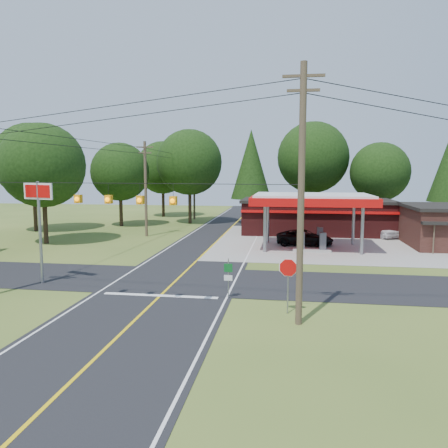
# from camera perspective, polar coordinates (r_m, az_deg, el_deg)

# --- Properties ---
(ground) EXTENTS (120.00, 120.00, 0.00)m
(ground) POSITION_cam_1_polar(r_m,az_deg,el_deg) (28.13, -6.19, -7.30)
(ground) COLOR #435E21
(ground) RESTS_ON ground
(main_highway) EXTENTS (8.00, 120.00, 0.02)m
(main_highway) POSITION_cam_1_polar(r_m,az_deg,el_deg) (28.13, -6.19, -7.28)
(main_highway) COLOR black
(main_highway) RESTS_ON ground
(cross_road) EXTENTS (70.00, 7.00, 0.02)m
(cross_road) POSITION_cam_1_polar(r_m,az_deg,el_deg) (28.13, -6.19, -7.27)
(cross_road) COLOR black
(cross_road) RESTS_ON ground
(lane_center_yellow) EXTENTS (0.15, 110.00, 0.00)m
(lane_center_yellow) POSITION_cam_1_polar(r_m,az_deg,el_deg) (28.13, -6.19, -7.25)
(lane_center_yellow) COLOR yellow
(lane_center_yellow) RESTS_ON main_highway
(gas_canopy) EXTENTS (10.60, 7.40, 4.88)m
(gas_canopy) POSITION_cam_1_polar(r_m,az_deg,el_deg) (39.51, 11.41, 2.97)
(gas_canopy) COLOR gray
(gas_canopy) RESTS_ON ground
(convenience_store) EXTENTS (16.40, 7.55, 3.80)m
(convenience_store) POSITION_cam_1_polar(r_m,az_deg,el_deg) (49.70, 11.93, 1.01)
(convenience_store) COLOR #4B1515
(convenience_store) RESTS_ON ground
(utility_pole_near_right) EXTENTS (1.80, 0.30, 11.50)m
(utility_pole_near_right) POSITION_cam_1_polar(r_m,az_deg,el_deg) (19.40, 10.05, 4.07)
(utility_pole_near_right) COLOR #473828
(utility_pole_near_right) RESTS_ON ground
(utility_pole_far_left) EXTENTS (1.80, 0.30, 10.00)m
(utility_pole_far_left) POSITION_cam_1_polar(r_m,az_deg,el_deg) (46.86, -10.20, 4.73)
(utility_pole_far_left) COLOR #473828
(utility_pole_far_left) RESTS_ON ground
(utility_pole_north) EXTENTS (0.30, 0.30, 9.50)m
(utility_pole_north) POSITION_cam_1_polar(r_m,az_deg,el_deg) (62.87, -3.92, 4.94)
(utility_pole_north) COLOR #473828
(utility_pole_north) RESTS_ON ground
(overhead_beacons) EXTENTS (17.04, 2.04, 1.03)m
(overhead_beacons) POSITION_cam_1_polar(r_m,az_deg,el_deg) (21.89, -12.94, 4.97)
(overhead_beacons) COLOR black
(overhead_beacons) RESTS_ON ground
(treeline_backdrop) EXTENTS (70.27, 51.59, 13.30)m
(treeline_backdrop) POSITION_cam_1_polar(r_m,az_deg,el_deg) (50.76, 1.53, 7.58)
(treeline_backdrop) COLOR #332316
(treeline_backdrop) RESTS_ON ground
(suv_car) EXTENTS (5.41, 5.41, 1.45)m
(suv_car) POSITION_cam_1_polar(r_m,az_deg,el_deg) (41.36, 10.50, -1.78)
(suv_car) COLOR black
(suv_car) RESTS_ON ground
(sedan_car) EXTENTS (6.04, 6.04, 1.58)m
(sedan_car) POSITION_cam_1_polar(r_m,az_deg,el_deg) (48.73, 19.86, -0.70)
(sedan_car) COLOR white
(sedan_car) RESTS_ON ground
(big_stop_sign) EXTENTS (2.25, 0.78, 6.28)m
(big_stop_sign) POSITION_cam_1_polar(r_m,az_deg,el_deg) (28.69, -23.03, 1.81)
(big_stop_sign) COLOR gray
(big_stop_sign) RESTS_ON ground
(octagonal_stop_sign) EXTENTS (0.94, 0.14, 2.75)m
(octagonal_stop_sign) POSITION_cam_1_polar(r_m,az_deg,el_deg) (21.33, 8.38, -6.20)
(octagonal_stop_sign) COLOR gray
(octagonal_stop_sign) RESTS_ON ground
(route_sign_post) EXTENTS (0.45, 0.09, 2.22)m
(route_sign_post) POSITION_cam_1_polar(r_m,az_deg,el_deg) (23.73, 0.56, -6.65)
(route_sign_post) COLOR gray
(route_sign_post) RESTS_ON ground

